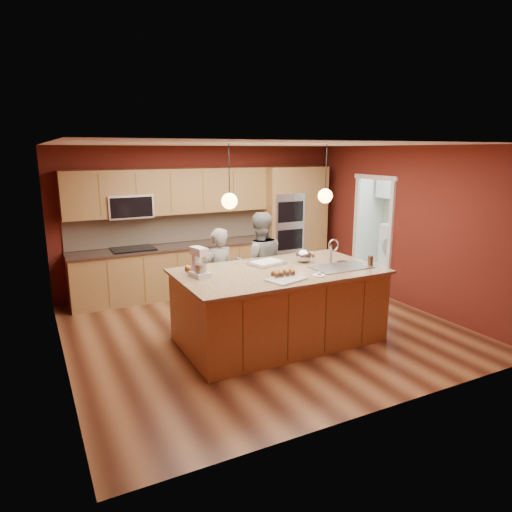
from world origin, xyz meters
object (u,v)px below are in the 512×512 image
person_right (259,265)px  person_left (218,276)px  island (280,304)px  stand_mixer (199,264)px  mixing_bowl (304,256)px

person_right → person_left: bearing=14.8°
island → stand_mixer: size_ratio=7.28×
island → person_left: 1.17m
stand_mixer → mixing_bowl: bearing=-10.8°
island → stand_mixer: (-1.10, 0.19, 0.67)m
island → mixing_bowl: size_ratio=11.65×
stand_mixer → mixing_bowl: size_ratio=1.60×
person_right → mixing_bowl: size_ratio=7.04×
island → person_left: (-0.50, 1.03, 0.22)m
mixing_bowl → person_left: bearing=141.6°
stand_mixer → mixing_bowl: (1.62, 0.04, -0.07)m
mixing_bowl → person_right: bearing=110.9°
person_right → stand_mixer: bearing=47.5°
person_left → person_right: bearing=165.5°
person_right → mixing_bowl: (0.31, -0.81, 0.28)m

